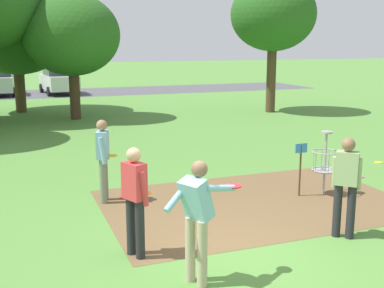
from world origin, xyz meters
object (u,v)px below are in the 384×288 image
Objects in this scene: player_throwing at (103,156)px; tree_mid_left at (273,15)px; player_foreground_watching at (135,196)px; frisbee_far_right at (378,163)px; frisbee_scattered_a at (196,182)px; player_waiting_left at (197,214)px; tree_mid_right at (72,35)px; disc_golf_basket at (322,161)px; parked_car_center_right at (59,80)px; frisbee_far_left at (359,177)px; frisbee_scattered_b at (125,197)px; player_waiting_right at (346,182)px; tree_far_center at (15,26)px.

tree_mid_left reaches higher than player_throwing.
player_foreground_watching and player_throwing have the same top height.
frisbee_far_right is 5.36m from frisbee_scattered_a.
tree_mid_right is (0.36, 15.46, 2.56)m from player_waiting_left.
disc_golf_basket is 24.24m from parked_car_center_right.
parked_car_center_right is (-8.58, 12.31, -3.56)m from tree_mid_left.
player_foreground_watching is 7.19× the size of frisbee_far_left.
tree_mid_right is at bearing 113.93° from frisbee_far_left.
frisbee_far_left is (5.63, 3.57, -0.98)m from player_waiting_left.
disc_golf_basket is 0.81× the size of player_throwing.
player_waiting_left is 0.28× the size of tree_mid_left.
player_throwing reaches higher than frisbee_scattered_b.
tree_mid_left is at bearing 64.97° from player_waiting_right.
frisbee_scattered_b is at bearing 162.59° from disc_golf_basket.
player_waiting_right is 7.55× the size of frisbee_scattered_a.
player_throwing is at bearing 89.35° from player_foreground_watching.
tree_mid_left reaches higher than frisbee_far_left.
tree_far_center is (-1.69, 14.61, 3.97)m from frisbee_scattered_b.
tree_mid_left is 0.99× the size of tree_far_center.
frisbee_scattered_b is at bearing 10.82° from player_throwing.
player_foreground_watching is at bearing 171.74° from player_waiting_right.
tree_far_center is (-1.25, 14.69, 3.01)m from player_throwing.
frisbee_scattered_b is at bearing 80.67° from player_foreground_watching.
player_foreground_watching is 1.00× the size of player_waiting_right.
player_foreground_watching is (-4.50, -1.61, 0.21)m from disc_golf_basket.
frisbee_far_right is 0.04× the size of tree_mid_left.
player_waiting_left is at bearing -122.85° from tree_mid_left.
parked_car_center_right is at bearing 105.94° from frisbee_far_right.
frisbee_far_right and frisbee_scattered_b have the same top height.
player_throwing is 11.87m from tree_mid_right.
frisbee_scattered_a is at bearing 69.17° from player_waiting_left.
player_foreground_watching is 0.39× the size of parked_car_center_right.
player_foreground_watching is at bearing -93.70° from tree_mid_right.
tree_far_center is (-2.15, 3.14, 0.43)m from tree_mid_right.
player_waiting_left is 4.96m from frisbee_scattered_a.
tree_mid_left reaches higher than frisbee_scattered_a.
disc_golf_basket is 0.22× the size of tree_mid_left.
disc_golf_basket is 6.03× the size of frisbee_far_right.
frisbee_scattered_b is at bearing -175.51° from frisbee_far_right.
player_foreground_watching is at bearing -126.61° from tree_mid_left.
player_waiting_right is 7.88× the size of frisbee_scattered_b.
disc_golf_basket is at bearing 63.49° from player_waiting_right.
frisbee_far_left is (1.71, 0.84, -0.74)m from disc_golf_basket.
disc_golf_basket is at bearing -74.34° from tree_mid_right.
tree_far_center is (-3.52, 14.05, 3.97)m from frisbee_scattered_a.
tree_far_center is at bearing 95.50° from player_waiting_left.
player_throwing is 15.05m from tree_far_center.
tree_mid_right is (0.90, 11.55, 2.58)m from player_throwing.
tree_mid_left is at bearing 65.24° from disc_golf_basket.
frisbee_scattered_a is at bearing -87.48° from parked_car_center_right.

